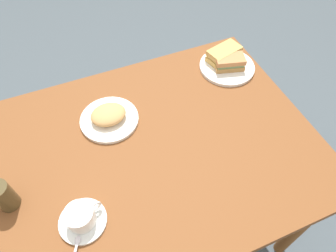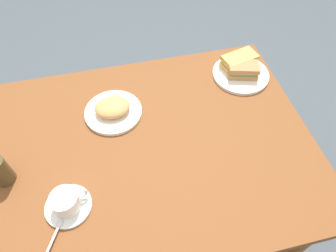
{
  "view_description": "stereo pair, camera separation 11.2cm",
  "coord_description": "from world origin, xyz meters",
  "views": [
    {
      "loc": [
        0.13,
        0.58,
        1.66
      ],
      "look_at": [
        -0.13,
        -0.05,
        0.76
      ],
      "focal_mm": 32.83,
      "sensor_mm": 36.0,
      "label": 1
    },
    {
      "loc": [
        0.02,
        0.62,
        1.66
      ],
      "look_at": [
        -0.13,
        -0.05,
        0.76
      ],
      "focal_mm": 32.83,
      "sensor_mm": 36.0,
      "label": 2
    }
  ],
  "objects": [
    {
      "name": "sandwich_front",
      "position": [
        -0.51,
        -0.25,
        0.77
      ],
      "size": [
        0.14,
        0.1,
        0.05
      ],
      "color": "#B07D43",
      "rests_on": "sandwich_plate"
    },
    {
      "name": "ground_plane",
      "position": [
        0.0,
        0.0,
        0.0
      ],
      "size": [
        6.0,
        6.0,
        0.0
      ],
      "primitive_type": "plane",
      "color": "#455057"
    },
    {
      "name": "coffee_cup",
      "position": [
        0.24,
        0.17,
        0.78
      ],
      "size": [
        0.11,
        0.09,
        0.06
      ],
      "color": "white",
      "rests_on": "coffee_saucer"
    },
    {
      "name": "side_plate",
      "position": [
        0.05,
        -0.18,
        0.74
      ],
      "size": [
        0.22,
        0.22,
        0.01
      ],
      "primitive_type": "cylinder",
      "color": "white",
      "rests_on": "dining_table"
    },
    {
      "name": "coffee_saucer",
      "position": [
        0.24,
        0.17,
        0.74
      ],
      "size": [
        0.15,
        0.15,
        0.01
      ],
      "primitive_type": "cylinder",
      "color": "white",
      "rests_on": "dining_table"
    },
    {
      "name": "drinking_glass",
      "position": [
        0.44,
        0.03,
        0.79
      ],
      "size": [
        0.06,
        0.06,
        0.11
      ],
      "primitive_type": "cylinder",
      "color": "#493C22",
      "rests_on": "dining_table"
    },
    {
      "name": "sandwich_back",
      "position": [
        -0.51,
        -0.31,
        0.77
      ],
      "size": [
        0.16,
        0.11,
        0.06
      ],
      "color": "tan",
      "rests_on": "sandwich_plate"
    },
    {
      "name": "dining_table",
      "position": [
        0.0,
        0.0,
        0.66
      ],
      "size": [
        1.3,
        0.89,
        0.73
      ],
      "color": "brown",
      "rests_on": "ground_plane"
    },
    {
      "name": "spoon",
      "position": [
        0.27,
        0.24,
        0.75
      ],
      "size": [
        0.05,
        0.09,
        0.01
      ],
      "color": "silver",
      "rests_on": "coffee_saucer"
    },
    {
      "name": "sandwich_plate",
      "position": [
        -0.51,
        -0.26,
        0.74
      ],
      "size": [
        0.24,
        0.24,
        0.01
      ],
      "primitive_type": "cylinder",
      "color": "white",
      "rests_on": "dining_table"
    },
    {
      "name": "side_food_pile",
      "position": [
        0.05,
        -0.18,
        0.77
      ],
      "size": [
        0.13,
        0.11,
        0.04
      ],
      "primitive_type": "ellipsoid",
      "color": "tan",
      "rests_on": "side_plate"
    }
  ]
}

